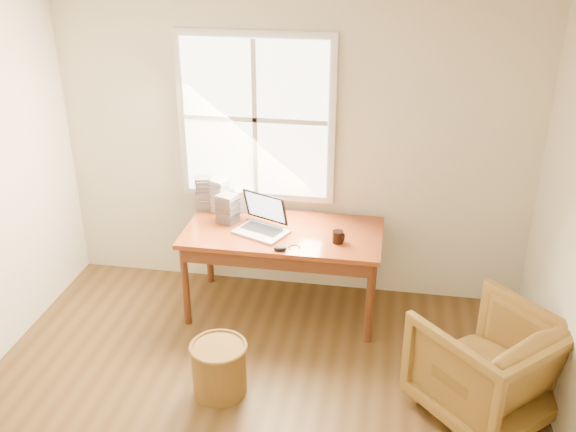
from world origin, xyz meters
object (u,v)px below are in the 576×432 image
desk (283,233)px  laptop (261,217)px  coffee_mug (338,237)px  cd_stack_a (219,195)px  armchair (487,365)px  wicker_stool (219,369)px

desk → laptop: (-0.17, -0.08, 0.16)m
laptop → coffee_mug: size_ratio=4.11×
cd_stack_a → coffee_mug: bearing=-21.6°
armchair → coffee_mug: 1.45m
wicker_stool → cd_stack_a: size_ratio=1.29×
wicker_stool → coffee_mug: bearing=53.9°
armchair → wicker_stool: (-1.80, -0.12, -0.19)m
cd_stack_a → wicker_stool: bearing=-75.9°
armchair → laptop: 2.01m
armchair → coffee_mug: bearing=-81.3°
laptop → cd_stack_a: (-0.44, 0.37, 0.00)m
armchair → cd_stack_a: size_ratio=2.82×
desk → coffee_mug: 0.48m
desk → coffee_mug: coffee_mug is taller
laptop → cd_stack_a: cd_stack_a is taller
coffee_mug → cd_stack_a: bearing=154.4°
desk → coffee_mug: (0.46, -0.13, 0.07)m
laptop → armchair: bearing=-4.5°
laptop → cd_stack_a: 0.58m
laptop → coffee_mug: laptop is taller
desk → wicker_stool: bearing=-103.0°
armchair → coffee_mug: size_ratio=8.47×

